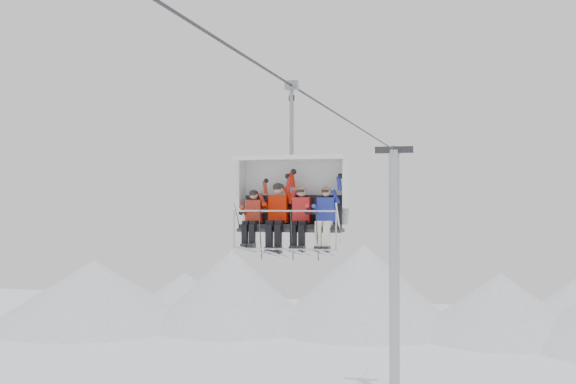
% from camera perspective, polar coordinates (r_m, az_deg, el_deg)
% --- Properties ---
extents(ridgeline, '(72.00, 21.00, 7.00)m').
position_cam_1_polar(ridgeline, '(59.07, 9.05, -8.29)').
color(ridgeline, silver).
rests_on(ridgeline, ground).
extents(lift_tower_right, '(2.00, 1.80, 13.48)m').
position_cam_1_polar(lift_tower_right, '(38.76, 8.40, -7.84)').
color(lift_tower_right, '#A2A4A9').
rests_on(lift_tower_right, ground).
extents(haul_cable, '(0.06, 50.00, 0.06)m').
position_cam_1_polar(haul_cable, '(17.01, 0.00, 8.59)').
color(haul_cable, '#303035').
rests_on(haul_cable, lift_tower_left).
extents(chairlift_carrier, '(2.64, 1.17, 3.98)m').
position_cam_1_polar(chairlift_carrier, '(17.24, 0.40, -0.11)').
color(chairlift_carrier, black).
rests_on(chairlift_carrier, haul_cable).
extents(skier_far_left, '(0.37, 1.69, 1.51)m').
position_cam_1_polar(skier_far_left, '(17.18, -2.82, -1.96)').
color(skier_far_left, '#AC2B1B').
rests_on(skier_far_left, chairlift_carrier).
extents(skier_center_left, '(0.45, 1.69, 1.76)m').
position_cam_1_polar(skier_center_left, '(17.02, -0.84, -1.72)').
color(skier_center_left, '#C01802').
rests_on(skier_center_left, chairlift_carrier).
extents(skier_center_right, '(0.41, 1.69, 1.63)m').
position_cam_1_polar(skier_center_right, '(16.87, 1.02, -1.86)').
color(skier_center_right, red).
rests_on(skier_center_right, chairlift_carrier).
extents(skier_far_right, '(0.41, 1.69, 1.62)m').
position_cam_1_polar(skier_far_right, '(16.74, 2.97, -1.87)').
color(skier_far_right, '#222E9C').
rests_on(skier_far_right, chairlift_carrier).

